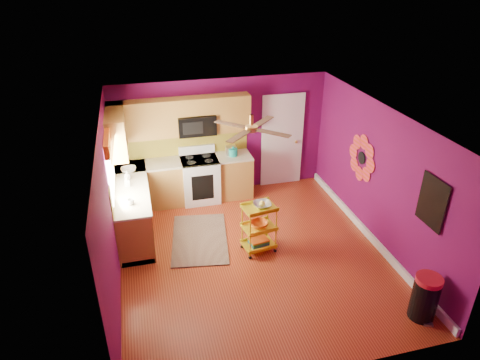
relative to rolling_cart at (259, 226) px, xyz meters
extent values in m
plane|color=maroon|center=(-0.14, -0.12, -0.51)|extent=(5.00, 5.00, 0.00)
cube|color=#630B4B|center=(-0.14, 2.38, 0.74)|extent=(4.50, 0.04, 2.50)
cube|color=#630B4B|center=(-0.14, -2.62, 0.74)|extent=(4.50, 0.04, 2.50)
cube|color=#630B4B|center=(-2.39, -0.12, 0.74)|extent=(0.04, 5.00, 2.50)
cube|color=#630B4B|center=(2.11, -0.12, 0.74)|extent=(0.04, 5.00, 2.50)
cube|color=silver|center=(-0.14, -0.12, 1.99)|extent=(4.50, 5.00, 0.04)
cube|color=white|center=(2.08, -0.12, -0.44)|extent=(0.05, 4.90, 0.14)
cube|color=olive|center=(-2.09, 1.23, -0.06)|extent=(0.60, 2.30, 0.90)
cube|color=olive|center=(-0.99, 2.08, -0.06)|extent=(2.80, 0.60, 0.90)
cube|color=beige|center=(-2.09, 1.23, 0.41)|extent=(0.63, 2.30, 0.04)
cube|color=beige|center=(-0.99, 2.08, 0.41)|extent=(2.80, 0.63, 0.04)
cube|color=black|center=(-2.09, 1.23, -0.46)|extent=(0.54, 2.30, 0.10)
cube|color=black|center=(-0.99, 2.08, -0.46)|extent=(2.80, 0.54, 0.10)
cube|color=white|center=(-0.69, 2.05, -0.05)|extent=(0.76, 0.66, 0.92)
cube|color=black|center=(-0.69, 2.05, 0.41)|extent=(0.76, 0.62, 0.03)
cube|color=white|center=(-0.69, 2.33, 0.53)|extent=(0.76, 0.06, 0.18)
cube|color=black|center=(-0.69, 1.72, -0.06)|extent=(0.45, 0.02, 0.55)
cube|color=olive|center=(-1.73, 2.21, 1.31)|extent=(1.32, 0.33, 0.75)
cube|color=olive|center=(0.05, 2.21, 1.31)|extent=(0.72, 0.33, 0.75)
cube|color=olive|center=(-0.69, 2.21, 1.52)|extent=(0.76, 0.33, 0.34)
cube|color=olive|center=(-2.23, 1.73, 1.31)|extent=(0.33, 1.30, 0.75)
cube|color=black|center=(-0.69, 2.18, 1.14)|extent=(0.76, 0.38, 0.40)
cube|color=olive|center=(-0.99, 2.37, 0.68)|extent=(2.80, 0.01, 0.51)
cube|color=olive|center=(-2.38, 1.23, 0.68)|extent=(0.01, 2.30, 0.51)
cube|color=white|center=(-2.37, 0.93, 1.04)|extent=(0.03, 1.20, 1.00)
cube|color=#CB5312|center=(-2.34, 0.93, 1.51)|extent=(0.08, 1.35, 0.22)
cube|color=white|center=(1.21, 2.35, 0.51)|extent=(0.85, 0.04, 2.05)
cube|color=white|center=(1.21, 2.33, 0.51)|extent=(0.95, 0.02, 2.15)
sphere|color=#BF8C3F|center=(1.53, 2.30, 0.49)|extent=(0.07, 0.07, 0.07)
cylinder|color=black|center=(2.09, 0.48, 0.84)|extent=(0.01, 0.24, 0.24)
cube|color=teal|center=(2.09, -1.52, 1.04)|extent=(0.03, 0.52, 0.72)
cube|color=black|center=(2.07, -1.52, 1.04)|extent=(0.01, 0.56, 0.76)
cylinder|color=#BF8C3F|center=(-0.14, 0.08, 1.91)|extent=(0.06, 0.06, 0.16)
cylinder|color=#BF8C3F|center=(-0.14, 0.08, 1.77)|extent=(0.20, 0.20, 0.08)
cube|color=#4C2D19|center=(0.12, 0.35, 1.77)|extent=(0.47, 0.47, 0.01)
cube|color=#4C2D19|center=(-0.41, 0.35, 1.77)|extent=(0.47, 0.47, 0.01)
cube|color=#4C2D19|center=(-0.41, -0.19, 1.77)|extent=(0.47, 0.47, 0.01)
cube|color=#4C2D19|center=(0.12, -0.19, 1.77)|extent=(0.47, 0.47, 0.01)
cube|color=black|center=(-0.97, 0.58, -0.50)|extent=(1.22, 1.75, 0.02)
cylinder|color=yellow|center=(-0.22, -0.21, -0.05)|extent=(0.02, 0.02, 0.85)
cylinder|color=yellow|center=(0.26, -0.13, -0.05)|extent=(0.02, 0.02, 0.85)
cylinder|color=yellow|center=(-0.28, 0.13, -0.05)|extent=(0.02, 0.02, 0.85)
cylinder|color=yellow|center=(0.21, 0.21, -0.05)|extent=(0.02, 0.02, 0.85)
sphere|color=black|center=(-0.22, -0.21, -0.48)|extent=(0.06, 0.06, 0.06)
sphere|color=black|center=(0.26, -0.13, -0.48)|extent=(0.06, 0.06, 0.06)
sphere|color=black|center=(-0.28, 0.13, -0.48)|extent=(0.06, 0.06, 0.06)
sphere|color=black|center=(0.21, 0.21, -0.48)|extent=(0.06, 0.06, 0.06)
cube|color=yellow|center=(-0.01, 0.00, 0.36)|extent=(0.61, 0.48, 0.03)
cube|color=yellow|center=(-0.01, 0.00, -0.03)|extent=(0.61, 0.48, 0.03)
cube|color=yellow|center=(-0.01, 0.00, -0.39)|extent=(0.61, 0.48, 0.03)
imported|color=beige|center=(0.04, 0.01, 0.41)|extent=(0.35, 0.35, 0.07)
sphere|color=yellow|center=(0.04, 0.01, 0.43)|extent=(0.10, 0.10, 0.10)
imported|color=#CB5312|center=(-0.01, 0.00, 0.03)|extent=(0.36, 0.36, 0.10)
cube|color=navy|center=(-0.01, 0.00, -0.36)|extent=(0.35, 0.29, 0.04)
cube|color=#267233|center=(-0.01, 0.00, -0.32)|extent=(0.35, 0.29, 0.03)
cube|color=#CB5312|center=(-0.01, 0.00, -0.29)|extent=(0.35, 0.29, 0.03)
cylinder|color=black|center=(1.82, -2.10, -0.19)|extent=(0.49, 0.49, 0.64)
cylinder|color=red|center=(1.82, -2.10, 0.16)|extent=(0.37, 0.37, 0.07)
cube|color=beige|center=(1.82, -2.29, -0.49)|extent=(0.14, 0.11, 0.03)
cylinder|color=#128D81|center=(0.03, 2.05, 0.51)|extent=(0.18, 0.18, 0.16)
sphere|color=#128D81|center=(0.03, 2.05, 0.61)|extent=(0.06, 0.06, 0.06)
cube|color=beige|center=(0.00, 2.13, 0.52)|extent=(0.22, 0.15, 0.18)
imported|color=#EA3F72|center=(-2.14, 1.21, 0.53)|extent=(0.09, 0.09, 0.21)
imported|color=white|center=(-2.13, 1.49, 0.51)|extent=(0.13, 0.13, 0.17)
imported|color=white|center=(-2.11, 1.83, 0.46)|extent=(0.29, 0.29, 0.07)
imported|color=white|center=(-2.10, 0.53, 0.48)|extent=(0.12, 0.12, 0.10)
camera|label=1|loc=(-1.85, -5.91, 4.11)|focal=32.00mm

